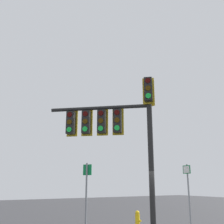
% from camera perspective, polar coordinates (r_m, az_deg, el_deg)
% --- Properties ---
extents(signal_mast_assembly, '(3.07, 3.41, 6.02)m').
position_cam_1_polar(signal_mast_assembly, '(10.49, 1.66, -2.40)').
color(signal_mast_assembly, black).
rests_on(signal_mast_assembly, ground).
extents(route_sign_primary, '(0.31, 0.23, 2.83)m').
position_cam_1_polar(route_sign_primary, '(10.72, -5.34, -16.40)').
color(route_sign_primary, slate).
rests_on(route_sign_primary, ground).
extents(fire_hydrant, '(0.30, 0.22, 0.81)m').
position_cam_1_polar(fire_hydrant, '(14.07, 5.35, -21.43)').
color(fire_hydrant, yellow).
rests_on(fire_hydrant, ground).
extents(route_sign_secondary, '(0.38, 0.12, 2.90)m').
position_cam_1_polar(route_sign_secondary, '(12.84, 15.64, -15.50)').
color(route_sign_secondary, slate).
rests_on(route_sign_secondary, ground).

